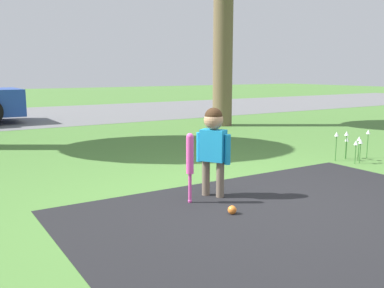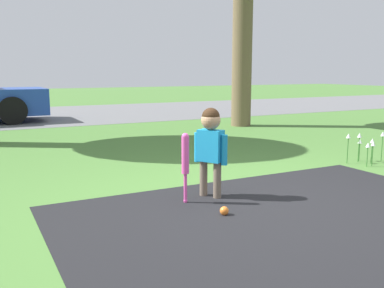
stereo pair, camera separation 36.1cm
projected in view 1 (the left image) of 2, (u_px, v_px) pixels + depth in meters
name	position (u px, v px, depth m)	size (l,w,h in m)	color
ground_plane	(268.00, 205.00, 4.05)	(60.00, 60.00, 0.00)	#477533
street_strip	(36.00, 116.00, 12.26)	(40.00, 6.00, 0.01)	slate
child	(213.00, 139.00, 4.24)	(0.24, 0.32, 0.90)	#6B5B4C
baseball_bat	(190.00, 158.00, 4.05)	(0.07, 0.07, 0.68)	#E54CA5
sports_ball	(232.00, 210.00, 3.79)	(0.08, 0.08, 0.08)	orange
flower_bed	(353.00, 139.00, 6.04)	(0.61, 0.38, 0.42)	#38702D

